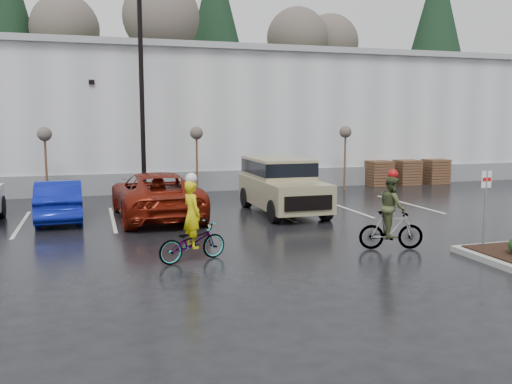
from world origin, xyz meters
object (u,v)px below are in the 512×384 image
object	(u,v)px
fire_lane_sign	(485,200)
cyclist_hivis	(192,234)
pallet_stack_a	(379,173)
car_red	(156,195)
suv_tan	(283,186)
car_blue	(59,200)
sapling_mid	(197,137)
sapling_east	(345,135)
pallet_stack_c	(435,171)
cyclist_olive	(391,220)
pallet_stack_b	(407,172)
sapling_west	(45,138)
lamppost	(141,67)

from	to	relation	value
fire_lane_sign	cyclist_hivis	world-z (taller)	cyclist_hivis
pallet_stack_a	car_red	distance (m)	13.89
pallet_stack_a	suv_tan	world-z (taller)	suv_tan
car_blue	cyclist_hivis	bearing A→B (deg)	114.68
car_red	fire_lane_sign	bearing A→B (deg)	133.09
sapling_mid	sapling_east	world-z (taller)	same
car_red	pallet_stack_c	bearing A→B (deg)	-161.28
pallet_stack_c	suv_tan	distance (m)	13.04
cyclist_olive	pallet_stack_a	bearing A→B (deg)	-12.96
pallet_stack_b	cyclist_olive	world-z (taller)	cyclist_olive
pallet_stack_b	suv_tan	bearing A→B (deg)	-145.42
car_blue	car_red	distance (m)	3.34
sapling_west	fire_lane_sign	bearing A→B (deg)	-47.33
pallet_stack_a	lamppost	bearing A→B (deg)	-170.91
lamppost	fire_lane_sign	distance (m)	14.78
sapling_mid	sapling_east	bearing A→B (deg)	0.00
cyclist_hivis	cyclist_olive	world-z (taller)	cyclist_hivis
suv_tan	cyclist_olive	world-z (taller)	cyclist_olive
pallet_stack_a	car_red	size ratio (longest dim) A/B	0.23
sapling_mid	car_blue	xyz separation A→B (m)	(-5.78, -4.63, -2.02)
pallet_stack_b	cyclist_olive	bearing A→B (deg)	-123.87
fire_lane_sign	sapling_mid	bearing A→B (deg)	112.49
pallet_stack_a	cyclist_hivis	size ratio (longest dim) A/B	0.61
sapling_west	suv_tan	xyz separation A→B (m)	(8.72, -5.53, -1.70)
car_blue	cyclist_hivis	size ratio (longest dim) A/B	1.95
sapling_east	cyclist_olive	bearing A→B (deg)	-110.45
pallet_stack_b	fire_lane_sign	distance (m)	15.23
lamppost	car_blue	bearing A→B (deg)	-132.14
pallet_stack_c	cyclist_hivis	world-z (taller)	cyclist_hivis
pallet_stack_b	cyclist_hivis	xyz separation A→B (m)	(-14.02, -12.50, 0.02)
sapling_mid	car_blue	size ratio (longest dim) A/B	0.74
lamppost	car_red	bearing A→B (deg)	-89.65
pallet_stack_b	fire_lane_sign	xyz separation A→B (m)	(-6.40, -13.80, 0.73)
pallet_stack_a	car_blue	distance (m)	16.76
sapling_mid	suv_tan	distance (m)	6.20
pallet_stack_c	cyclist_olive	xyz separation A→B (m)	(-10.41, -12.83, 0.13)
sapling_west	sapling_mid	size ratio (longest dim) A/B	1.00
sapling_east	sapling_mid	bearing A→B (deg)	180.00
pallet_stack_c	car_red	bearing A→B (deg)	-159.10
pallet_stack_a	sapling_west	bearing A→B (deg)	-176.53
sapling_east	suv_tan	bearing A→B (deg)	-133.65
car_blue	cyclist_hivis	xyz separation A→B (m)	(3.47, -6.87, -0.02)
sapling_west	pallet_stack_a	xyz separation A→B (m)	(16.50, 1.00, -2.05)
sapling_mid	car_red	world-z (taller)	sapling_mid
sapling_east	fire_lane_sign	size ratio (longest dim) A/B	1.45
lamppost	sapling_west	size ratio (longest dim) A/B	2.88
suv_tan	cyclist_olive	size ratio (longest dim) A/B	2.33
pallet_stack_c	car_blue	xyz separation A→B (m)	(-19.28, -5.63, 0.04)
car_red	sapling_east	bearing A→B (deg)	-155.10
pallet_stack_c	pallet_stack_a	bearing A→B (deg)	180.00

